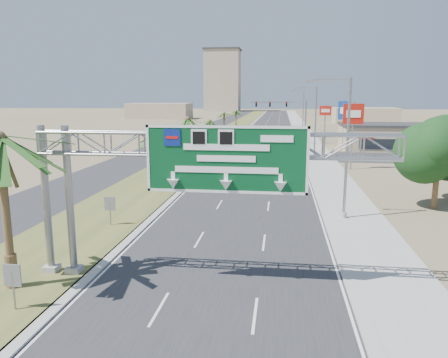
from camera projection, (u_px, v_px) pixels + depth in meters
name	position (u px, v px, depth m)	size (l,w,h in m)	color
road	(271.00, 129.00, 118.27)	(12.00, 300.00, 0.02)	#28282B
sidewalk_right	(302.00, 129.00, 117.18)	(4.00, 300.00, 0.10)	#9E9B93
median_grass	(234.00, 128.00, 119.54)	(7.00, 300.00, 0.12)	#4E5726
opposing_road	(209.00, 128.00, 120.44)	(8.00, 300.00, 0.02)	#28282B
sign_gantry	(193.00, 156.00, 19.80)	(16.75, 1.24, 7.50)	gray
palm_row_b	(154.00, 136.00, 42.60)	(3.99, 3.99, 5.95)	brown
palm_row_c	(188.00, 120.00, 58.04)	(3.99, 3.99, 6.75)	brown
palm_row_d	(210.00, 121.00, 75.80)	(3.99, 3.99, 5.45)	brown
palm_row_e	(224.00, 113.00, 94.18)	(3.99, 3.99, 6.15)	brown
palm_row_f	(236.00, 111.00, 118.61)	(3.99, 3.99, 5.75)	brown
streetlight_near	(344.00, 155.00, 30.75)	(3.27, 0.44, 10.00)	gray
streetlight_mid	(314.00, 126.00, 59.97)	(3.27, 0.44, 10.00)	gray
streetlight_far	(302.00, 115.00, 95.03)	(3.27, 0.44, 10.00)	gray
signal_mast	(294.00, 118.00, 79.66)	(10.28, 0.71, 8.00)	gray
store_building	(397.00, 138.00, 72.23)	(18.00, 10.00, 4.00)	tan
oak_near	(439.00, 152.00, 33.69)	(4.50, 4.50, 6.80)	brown
median_signback_a	(13.00, 279.00, 17.70)	(0.75, 0.08, 2.08)	gray
median_signback_b	(110.00, 206.00, 29.48)	(0.75, 0.08, 2.08)	gray
tower_distant	(223.00, 81.00, 255.45)	(20.00, 16.00, 35.00)	tan
building_distant_left	(160.00, 111.00, 172.16)	(24.00, 14.00, 6.00)	tan
building_distant_right	(365.00, 115.00, 143.19)	(20.00, 12.00, 5.00)	tan
car_left_lane	(225.00, 164.00, 52.67)	(1.73, 4.31, 1.47)	black
car_mid_lane	(272.00, 147.00, 69.83)	(1.56, 4.46, 1.47)	#661609
car_right_lane	(276.00, 145.00, 72.83)	(2.39, 5.18, 1.44)	gray
car_far	(246.00, 138.00, 84.88)	(2.09, 5.14, 1.49)	black
pole_sign_red_near	(353.00, 117.00, 51.74)	(2.41, 0.45, 8.08)	gray
pole_sign_blue	(344.00, 113.00, 71.10)	(1.97, 1.01, 8.14)	gray
pole_sign_red_far	(325.00, 113.00, 83.30)	(2.21, 0.41, 7.13)	gray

